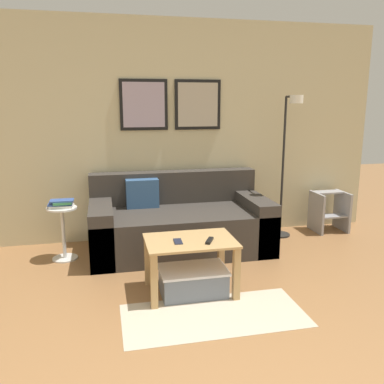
# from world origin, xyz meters

# --- Properties ---
(wall_back) EXTENTS (5.60, 0.09, 2.55)m
(wall_back) POSITION_xyz_m (0.01, 3.31, 1.28)
(wall_back) COLOR #C6BC93
(wall_back) RESTS_ON ground_plane
(area_rug) EXTENTS (1.42, 0.65, 0.01)m
(area_rug) POSITION_xyz_m (0.22, 1.29, 0.00)
(area_rug) COLOR #C1B299
(area_rug) RESTS_ON ground_plane
(couch) EXTENTS (1.94, 0.98, 0.83)m
(couch) POSITION_xyz_m (0.23, 2.80, 0.29)
(couch) COLOR #38332D
(couch) RESTS_ON ground_plane
(coffee_table) EXTENTS (0.76, 0.52, 0.48)m
(coffee_table) POSITION_xyz_m (0.13, 1.73, 0.37)
(coffee_table) COLOR tan
(coffee_table) RESTS_ON ground_plane
(storage_bin) EXTENTS (0.57, 0.37, 0.23)m
(storage_bin) POSITION_xyz_m (0.14, 1.69, 0.12)
(storage_bin) COLOR slate
(storage_bin) RESTS_ON ground_plane
(floor_lamp) EXTENTS (0.25, 0.46, 1.69)m
(floor_lamp) POSITION_xyz_m (1.54, 2.88, 0.98)
(floor_lamp) COLOR black
(floor_lamp) RESTS_ON ground_plane
(side_table) EXTENTS (0.31, 0.31, 0.56)m
(side_table) POSITION_xyz_m (-1.00, 2.75, 0.33)
(side_table) COLOR silver
(side_table) RESTS_ON ground_plane
(book_stack) EXTENTS (0.26, 0.19, 0.08)m
(book_stack) POSITION_xyz_m (-1.00, 2.76, 0.60)
(book_stack) COLOR silver
(book_stack) RESTS_ON side_table
(remote_control) EXTENTS (0.10, 0.15, 0.02)m
(remote_control) POSITION_xyz_m (0.28, 1.65, 0.49)
(remote_control) COLOR black
(remote_control) RESTS_ON coffee_table
(cell_phone) EXTENTS (0.07, 0.14, 0.01)m
(cell_phone) POSITION_xyz_m (0.02, 1.70, 0.48)
(cell_phone) COLOR #1E2338
(cell_phone) RESTS_ON coffee_table
(step_stool) EXTENTS (0.40, 0.37, 0.50)m
(step_stool) POSITION_xyz_m (2.23, 3.03, 0.27)
(step_stool) COLOR #99999E
(step_stool) RESTS_ON ground_plane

